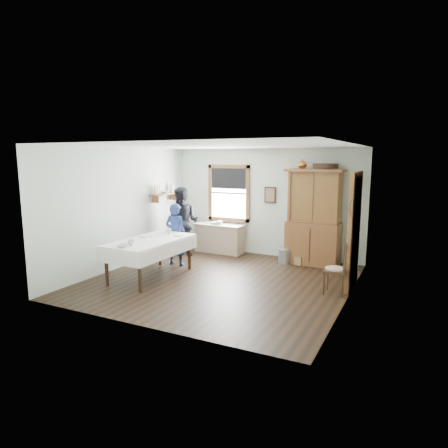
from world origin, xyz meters
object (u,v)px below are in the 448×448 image
(china_hutch, at_px, (314,217))
(figure_dark, at_px, (183,224))
(dining_table, at_px, (151,258))
(woman_blue, at_px, (176,237))
(wicker_basket, at_px, (297,260))
(work_counter, at_px, (219,238))
(spindle_chair, at_px, (336,268))
(pail, at_px, (285,256))

(china_hutch, distance_m, figure_dark, 3.23)
(dining_table, relative_size, woman_blue, 1.50)
(wicker_basket, bearing_deg, work_counter, 174.27)
(spindle_chair, bearing_deg, pail, 129.58)
(dining_table, xyz_separation_m, figure_dark, (-0.39, 1.88, 0.41))
(china_hutch, distance_m, spindle_chair, 2.18)
(pail, relative_size, wicker_basket, 0.99)
(work_counter, relative_size, wicker_basket, 3.99)
(wicker_basket, bearing_deg, woman_blue, -151.73)
(work_counter, height_order, spindle_chair, spindle_chair)
(china_hutch, bearing_deg, figure_dark, -165.44)
(wicker_basket, bearing_deg, china_hutch, 25.26)
(work_counter, relative_size, pail, 4.01)
(china_hutch, distance_m, pail, 1.14)
(dining_table, height_order, spindle_chair, spindle_chair)
(work_counter, bearing_deg, dining_table, -93.81)
(work_counter, distance_m, spindle_chair, 3.91)
(work_counter, xyz_separation_m, figure_dark, (-0.66, -0.73, 0.43))
(work_counter, distance_m, dining_table, 2.63)
(work_counter, relative_size, spindle_chair, 1.37)
(work_counter, bearing_deg, pail, -6.70)
(work_counter, distance_m, wicker_basket, 2.20)
(dining_table, distance_m, wicker_basket, 3.43)
(work_counter, distance_m, pail, 1.92)
(china_hutch, relative_size, woman_blue, 1.66)
(wicker_basket, distance_m, figure_dark, 2.96)
(spindle_chair, relative_size, figure_dark, 0.60)
(china_hutch, bearing_deg, dining_table, -134.63)
(spindle_chair, distance_m, figure_dark, 4.23)
(wicker_basket, relative_size, figure_dark, 0.20)
(spindle_chair, xyz_separation_m, woman_blue, (-3.72, 0.39, 0.19))
(work_counter, height_order, dining_table, dining_table)
(china_hutch, bearing_deg, spindle_chair, -62.14)
(woman_blue, bearing_deg, work_counter, -105.10)
(work_counter, relative_size, dining_table, 0.66)
(pail, distance_m, woman_blue, 2.61)
(dining_table, bearing_deg, spindle_chair, 10.26)
(pail, bearing_deg, china_hutch, 20.44)
(spindle_chair, bearing_deg, work_counter, 147.70)
(china_hutch, height_order, woman_blue, china_hutch)
(china_hutch, xyz_separation_m, wicker_basket, (-0.32, -0.15, -1.01))
(pail, bearing_deg, wicker_basket, 14.49)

